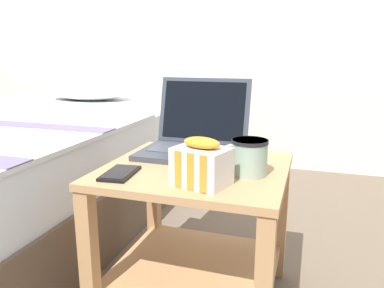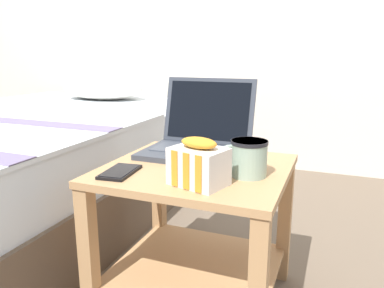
# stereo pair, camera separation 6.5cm
# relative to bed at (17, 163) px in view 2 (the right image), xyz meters

# --- Properties ---
(bed) EXTENTS (1.45, 2.14, 0.64)m
(bed) POSITION_rel_bed_xyz_m (0.00, 0.00, 0.00)
(bed) COLOR brown
(bed) RESTS_ON ground_plane
(bedside_table) EXTENTS (0.55, 0.51, 0.46)m
(bedside_table) POSITION_rel_bed_xyz_m (1.11, -0.34, 0.04)
(bedside_table) COLOR tan
(bedside_table) RESTS_ON ground_plane
(laptop) EXTENTS (0.34, 0.31, 0.25)m
(laptop) POSITION_rel_bed_xyz_m (1.06, -0.18, 0.26)
(laptop) COLOR #333842
(laptop) RESTS_ON bedside_table
(mug_front_left) EXTENTS (0.14, 0.11, 0.10)m
(mug_front_left) POSITION_rel_bed_xyz_m (1.28, -0.37, 0.26)
(mug_front_left) COLOR #8CA593
(mug_front_left) RESTS_ON bedside_table
(snack_bag) EXTENTS (0.16, 0.14, 0.13)m
(snack_bag) POSITION_rel_bed_xyz_m (1.17, -0.49, 0.26)
(snack_bag) COLOR silver
(snack_bag) RESTS_ON bedside_table
(cell_phone) EXTENTS (0.09, 0.15, 0.01)m
(cell_phone) POSITION_rel_bed_xyz_m (0.93, -0.49, 0.21)
(cell_phone) COLOR black
(cell_phone) RESTS_ON bedside_table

